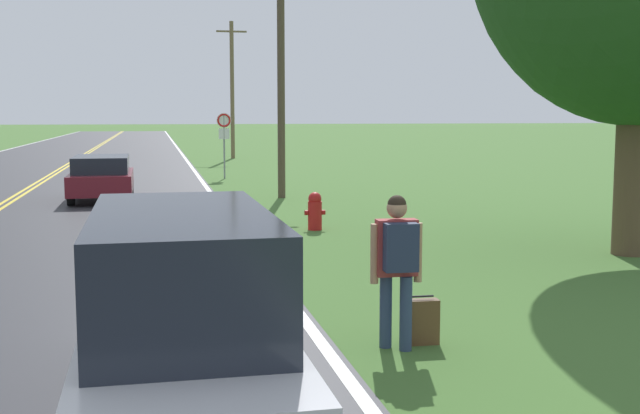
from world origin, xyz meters
The scene contains 8 objects.
hitchhiker_person centered at (7.07, 3.37, 1.09)m, with size 0.61×0.44×1.79m.
suitcase centered at (7.43, 3.54, 0.27)m, with size 0.40×0.18×0.59m.
fire_hydrant centered at (8.04, 12.93, 0.45)m, with size 0.49×0.33×0.89m.
traffic_sign centered at (7.28, 28.13, 2.06)m, with size 0.60×0.10×2.72m.
utility_pole_midground centered at (8.42, 20.19, 3.69)m, with size 1.80×0.24×7.08m.
utility_pole_far centered at (9.11, 43.23, 4.22)m, with size 1.80×0.24×8.14m.
car_silver_van_nearest centered at (4.60, 1.73, 0.97)m, with size 1.75×4.79×1.87m.
car_maroon_hatchback_mid_near centered at (2.80, 20.50, 0.75)m, with size 1.89×4.08×1.39m.
Camera 1 is at (4.38, -5.22, 2.70)m, focal length 45.00 mm.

